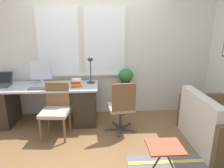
{
  "coord_description": "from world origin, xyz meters",
  "views": [
    {
      "loc": [
        0.09,
        -3.19,
        1.78
      ],
      "look_at": [
        0.3,
        0.17,
        0.79
      ],
      "focal_mm": 32.0,
      "sensor_mm": 36.0,
      "label": 1
    }
  ],
  "objects_px": {
    "monitor": "(41,72)",
    "folding_stool": "(165,148)",
    "couch_loveseat": "(215,128)",
    "laptop": "(1,83)",
    "desk_lamp": "(90,67)",
    "office_chair_swivel": "(122,106)",
    "desk_chair_wooden": "(56,108)",
    "potted_plant": "(126,77)",
    "keyboard": "(39,89)",
    "mouse": "(53,88)",
    "book_stack": "(76,83)",
    "plant_stand": "(126,92)"
  },
  "relations": [
    {
      "from": "monitor",
      "to": "folding_stool",
      "type": "height_order",
      "value": "monitor"
    },
    {
      "from": "couch_loveseat",
      "to": "laptop",
      "type": "bearing_deg",
      "value": 74.76
    },
    {
      "from": "laptop",
      "to": "desk_lamp",
      "type": "xyz_separation_m",
      "value": [
        1.62,
        0.09,
        0.26
      ]
    },
    {
      "from": "desk_lamp",
      "to": "office_chair_swivel",
      "type": "height_order",
      "value": "desk_lamp"
    },
    {
      "from": "desk_chair_wooden",
      "to": "potted_plant",
      "type": "bearing_deg",
      "value": 35.81
    },
    {
      "from": "desk_lamp",
      "to": "office_chair_swivel",
      "type": "distance_m",
      "value": 0.97
    },
    {
      "from": "monitor",
      "to": "keyboard",
      "type": "bearing_deg",
      "value": -86.63
    },
    {
      "from": "potted_plant",
      "to": "desk_chair_wooden",
      "type": "bearing_deg",
      "value": -149.2
    },
    {
      "from": "desk_lamp",
      "to": "monitor",
      "type": "bearing_deg",
      "value": -176.04
    },
    {
      "from": "monitor",
      "to": "office_chair_swivel",
      "type": "distance_m",
      "value": 1.6
    },
    {
      "from": "desk_chair_wooden",
      "to": "couch_loveseat",
      "type": "bearing_deg",
      "value": -5.1
    },
    {
      "from": "monitor",
      "to": "desk_lamp",
      "type": "height_order",
      "value": "desk_lamp"
    },
    {
      "from": "laptop",
      "to": "potted_plant",
      "type": "relative_size",
      "value": 0.9
    },
    {
      "from": "mouse",
      "to": "potted_plant",
      "type": "height_order",
      "value": "potted_plant"
    },
    {
      "from": "desk_lamp",
      "to": "book_stack",
      "type": "xyz_separation_m",
      "value": [
        -0.25,
        -0.23,
        -0.25
      ]
    },
    {
      "from": "desk_lamp",
      "to": "plant_stand",
      "type": "height_order",
      "value": "desk_lamp"
    },
    {
      "from": "keyboard",
      "to": "couch_loveseat",
      "type": "bearing_deg",
      "value": -14.33
    },
    {
      "from": "office_chair_swivel",
      "to": "folding_stool",
      "type": "xyz_separation_m",
      "value": [
        0.41,
        -1.05,
        -0.12
      ]
    },
    {
      "from": "book_stack",
      "to": "potted_plant",
      "type": "height_order",
      "value": "potted_plant"
    },
    {
      "from": "laptop",
      "to": "couch_loveseat",
      "type": "xyz_separation_m",
      "value": [
        3.54,
        -0.96,
        -0.5
      ]
    },
    {
      "from": "laptop",
      "to": "folding_stool",
      "type": "distance_m",
      "value": 3.02
    },
    {
      "from": "keyboard",
      "to": "book_stack",
      "type": "xyz_separation_m",
      "value": [
        0.63,
        0.11,
        0.06
      ]
    },
    {
      "from": "potted_plant",
      "to": "folding_stool",
      "type": "xyz_separation_m",
      "value": [
        0.26,
        -1.76,
        -0.45
      ]
    },
    {
      "from": "book_stack",
      "to": "folding_stool",
      "type": "xyz_separation_m",
      "value": [
        1.19,
        -1.4,
        -0.44
      ]
    },
    {
      "from": "book_stack",
      "to": "folding_stool",
      "type": "distance_m",
      "value": 1.89
    },
    {
      "from": "potted_plant",
      "to": "book_stack",
      "type": "bearing_deg",
      "value": -158.98
    },
    {
      "from": "keyboard",
      "to": "mouse",
      "type": "distance_m",
      "value": 0.25
    },
    {
      "from": "keyboard",
      "to": "folding_stool",
      "type": "bearing_deg",
      "value": -35.31
    },
    {
      "from": "laptop",
      "to": "desk_chair_wooden",
      "type": "height_order",
      "value": "laptop"
    },
    {
      "from": "keyboard",
      "to": "plant_stand",
      "type": "height_order",
      "value": "keyboard"
    },
    {
      "from": "book_stack",
      "to": "office_chair_swivel",
      "type": "height_order",
      "value": "office_chair_swivel"
    },
    {
      "from": "office_chair_swivel",
      "to": "potted_plant",
      "type": "distance_m",
      "value": 0.8
    },
    {
      "from": "mouse",
      "to": "plant_stand",
      "type": "xyz_separation_m",
      "value": [
        1.32,
        0.49,
        -0.25
      ]
    },
    {
      "from": "monitor",
      "to": "plant_stand",
      "type": "relative_size",
      "value": 0.78
    },
    {
      "from": "desk_lamp",
      "to": "potted_plant",
      "type": "height_order",
      "value": "desk_lamp"
    },
    {
      "from": "book_stack",
      "to": "folding_stool",
      "type": "height_order",
      "value": "book_stack"
    },
    {
      "from": "plant_stand",
      "to": "potted_plant",
      "type": "height_order",
      "value": "potted_plant"
    },
    {
      "from": "desk_lamp",
      "to": "plant_stand",
      "type": "distance_m",
      "value": 0.89
    },
    {
      "from": "couch_loveseat",
      "to": "mouse",
      "type": "bearing_deg",
      "value": 74.69
    },
    {
      "from": "keyboard",
      "to": "folding_stool",
      "type": "xyz_separation_m",
      "value": [
        1.82,
        -1.29,
        -0.38
      ]
    },
    {
      "from": "couch_loveseat",
      "to": "folding_stool",
      "type": "height_order",
      "value": "couch_loveseat"
    },
    {
      "from": "desk_lamp",
      "to": "keyboard",
      "type": "bearing_deg",
      "value": -159.09
    },
    {
      "from": "laptop",
      "to": "mouse",
      "type": "xyz_separation_m",
      "value": [
        0.99,
        -0.27,
        -0.04
      ]
    },
    {
      "from": "plant_stand",
      "to": "folding_stool",
      "type": "height_order",
      "value": "plant_stand"
    },
    {
      "from": "office_chair_swivel",
      "to": "potted_plant",
      "type": "bearing_deg",
      "value": -109.57
    },
    {
      "from": "mouse",
      "to": "office_chair_swivel",
      "type": "xyz_separation_m",
      "value": [
        1.16,
        -0.23,
        -0.27
      ]
    },
    {
      "from": "folding_stool",
      "to": "keyboard",
      "type": "bearing_deg",
      "value": 144.69
    },
    {
      "from": "laptop",
      "to": "desk_lamp",
      "type": "height_order",
      "value": "desk_lamp"
    },
    {
      "from": "mouse",
      "to": "couch_loveseat",
      "type": "xyz_separation_m",
      "value": [
        2.55,
        -0.7,
        -0.46
      ]
    },
    {
      "from": "keyboard",
      "to": "couch_loveseat",
      "type": "height_order",
      "value": "couch_loveseat"
    }
  ]
}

